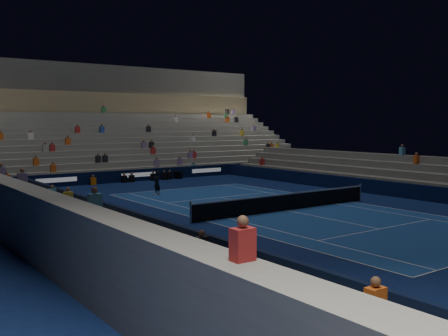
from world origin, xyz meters
TOP-DOWN VIEW (x-y plane):
  - ground at (0.00, 0.00)m, footprint 90.00×90.00m
  - court_surface at (0.00, 0.00)m, footprint 10.97×23.77m
  - sponsor_barrier_far at (0.00, 18.50)m, footprint 44.00×0.25m
  - sponsor_barrier_east at (9.70, 0.00)m, footprint 0.25×37.00m
  - sponsor_barrier_west at (-9.70, 0.00)m, footprint 0.25×37.00m
  - grandstand_main at (0.00, 27.90)m, footprint 44.00×15.20m
  - grandstand_east at (13.17, 0.00)m, footprint 5.00×37.00m
  - grandstand_west at (-13.17, 0.00)m, footprint 5.00×37.00m
  - tennis_net at (0.00, 0.00)m, footprint 12.90×0.10m
  - tennis_player at (-2.81, 10.01)m, footprint 0.71×0.61m
  - broadcast_camera at (3.74, 18.05)m, footprint 0.63×1.01m

SIDE VIEW (x-z plane):
  - ground at x=0.00m, z-range 0.00..0.00m
  - court_surface at x=0.00m, z-range 0.00..0.01m
  - broadcast_camera at x=3.74m, z-range 0.01..0.65m
  - sponsor_barrier_far at x=0.00m, z-range 0.00..1.00m
  - sponsor_barrier_east at x=9.70m, z-range 0.00..1.00m
  - sponsor_barrier_west at x=-9.70m, z-range 0.00..1.00m
  - tennis_net at x=0.00m, z-range -0.05..1.05m
  - tennis_player at x=-2.81m, z-range 0.00..1.66m
  - grandstand_east at x=13.17m, z-range -0.33..2.17m
  - grandstand_west at x=-13.17m, z-range -0.33..2.17m
  - grandstand_main at x=0.00m, z-range -2.22..8.98m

